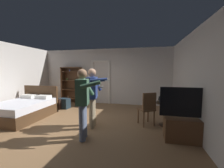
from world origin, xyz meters
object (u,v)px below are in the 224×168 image
at_px(bed, 24,109).
at_px(tv_flatscreen, 185,125).
at_px(person_blue_shirt, 83,100).
at_px(person_striped_shirt, 93,93).
at_px(suitcase_small, 64,103).
at_px(wooden_chair, 148,107).
at_px(side_table, 165,110).
at_px(laptop, 164,101).
at_px(suitcase_dark, 58,104).
at_px(bookshelf, 72,83).
at_px(bottle_on_table, 171,99).

distance_m(bed, tv_flatscreen, 5.00).
xyz_separation_m(person_blue_shirt, person_striped_shirt, (-0.04, 0.74, 0.03)).
distance_m(bed, suitcase_small, 1.56).
xyz_separation_m(bed, wooden_chair, (4.14, 0.18, 0.24)).
distance_m(bed, side_table, 4.67).
xyz_separation_m(laptop, suitcase_small, (-3.92, 1.13, -0.54)).
relative_size(wooden_chair, suitcase_dark, 2.24).
bearing_deg(bookshelf, bottle_on_table, -28.03).
bearing_deg(person_blue_shirt, bottle_on_table, 29.56).
bearing_deg(suitcase_small, person_striped_shirt, -29.96).
bearing_deg(bed, person_blue_shirt, -20.66).
height_order(laptop, person_blue_shirt, person_blue_shirt).
height_order(bed, person_striped_shirt, person_striped_shirt).
xyz_separation_m(bookshelf, bottle_on_table, (4.33, -2.31, -0.15)).
xyz_separation_m(bed, bottle_on_table, (4.79, 0.22, 0.52)).
bearing_deg(side_table, suitcase_dark, 166.63).
bearing_deg(wooden_chair, tv_flatscreen, -43.80).
height_order(side_table, suitcase_dark, side_table).
xyz_separation_m(tv_flatscreen, laptop, (-0.35, 0.87, 0.37)).
bearing_deg(suitcase_dark, bookshelf, 89.63).
bearing_deg(side_table, person_striped_shirt, -164.87).
bearing_deg(person_blue_shirt, person_striped_shirt, 93.34).
bearing_deg(bottle_on_table, wooden_chair, -176.32).
height_order(tv_flatscreen, suitcase_small, tv_flatscreen).
relative_size(tv_flatscreen, laptop, 3.28).
bearing_deg(bookshelf, suitcase_small, -78.43).
bearing_deg(suitcase_dark, person_striped_shirt, -34.17).
height_order(side_table, bottle_on_table, bottle_on_table).
bearing_deg(wooden_chair, person_blue_shirt, -141.81).
bearing_deg(suitcase_dark, person_blue_shirt, -44.59).
relative_size(laptop, bottle_on_table, 1.33).
bearing_deg(bottle_on_table, suitcase_small, 164.08).
distance_m(side_table, wooden_chair, 0.53).
relative_size(bottle_on_table, person_striped_shirt, 0.17).
relative_size(bed, side_table, 2.75).
xyz_separation_m(wooden_chair, suitcase_dark, (-3.72, 1.13, -0.33)).
height_order(side_table, laptop, laptop).
bearing_deg(bookshelf, person_striped_shirt, -52.40).
bearing_deg(bookshelf, person_blue_shirt, -58.20).
distance_m(bookshelf, wooden_chair, 4.38).
xyz_separation_m(tv_flatscreen, person_striped_shirt, (-2.36, 0.36, 0.59)).
xyz_separation_m(side_table, bottle_on_table, (0.14, -0.08, 0.36)).
bearing_deg(tv_flatscreen, bookshelf, 145.12).
height_order(bottle_on_table, suitcase_small, bottle_on_table).
xyz_separation_m(bottle_on_table, person_striped_shirt, (-2.19, -0.47, 0.16)).
bearing_deg(bookshelf, suitcase_dark, -91.79).
bearing_deg(side_table, bottle_on_table, -29.74).
bearing_deg(person_striped_shirt, wooden_chair, 15.71).
bearing_deg(bed, suitcase_small, 63.36).
relative_size(bookshelf, laptop, 4.70).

